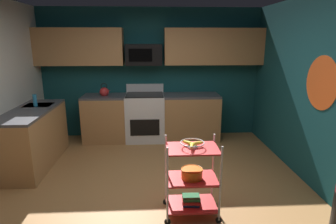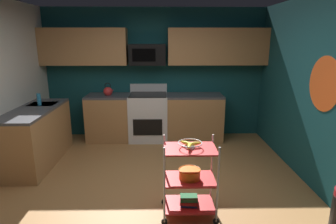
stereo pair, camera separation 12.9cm
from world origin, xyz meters
TOP-DOWN VIEW (x-y plane):
  - floor at (0.00, 0.00)m, footprint 4.40×4.80m
  - wall_back at (0.00, 2.43)m, footprint 4.52×0.06m
  - wall_right at (2.23, 0.00)m, footprint 0.06×4.80m
  - wall_flower_decal at (2.20, 0.09)m, footprint 0.00×0.70m
  - counter_run at (-0.72, 1.68)m, footprint 3.55×2.21m
  - oven_range at (-0.13, 2.10)m, footprint 0.76×0.65m
  - upper_cabinets at (0.03, 2.23)m, footprint 4.40×0.33m
  - microwave at (-0.13, 2.21)m, footprint 0.70×0.39m
  - rolling_cart at (0.46, -0.49)m, footprint 0.65×0.42m
  - fruit_bowl at (0.46, -0.49)m, footprint 0.27×0.27m
  - mixing_bowl_large at (0.46, -0.49)m, footprint 0.25×0.25m
  - book_stack at (0.46, -0.49)m, footprint 0.22×0.20m
  - kettle at (-0.92, 2.10)m, footprint 0.21×0.18m
  - dish_soap_bottle at (-1.91, 1.24)m, footprint 0.06×0.06m

SIDE VIEW (x-z plane):
  - floor at x=0.00m, z-range -0.04..0.00m
  - book_stack at x=0.46m, z-range 0.13..0.22m
  - rolling_cart at x=0.46m, z-range 0.00..0.91m
  - counter_run at x=-0.72m, z-range 0.00..0.92m
  - oven_range at x=-0.13m, z-range -0.07..1.03m
  - mixing_bowl_large at x=0.46m, z-range 0.46..0.58m
  - fruit_bowl at x=0.46m, z-range 0.84..0.91m
  - kettle at x=-0.92m, z-range 0.86..1.13m
  - dish_soap_bottle at x=-1.91m, z-range 0.92..1.12m
  - wall_back at x=0.00m, z-range 0.00..2.60m
  - wall_right at x=2.23m, z-range 0.00..2.60m
  - wall_flower_decal at x=2.20m, z-range 1.10..1.80m
  - microwave at x=-0.13m, z-range 1.50..1.90m
  - upper_cabinets at x=0.03m, z-range 1.50..2.20m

